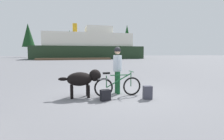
{
  "coord_description": "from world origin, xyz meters",
  "views": [
    {
      "loc": [
        -1.74,
        -6.01,
        1.54
      ],
      "look_at": [
        -0.01,
        0.68,
        0.85
      ],
      "focal_mm": 28.17,
      "sensor_mm": 36.0,
      "label": 1
    }
  ],
  "objects_px": {
    "bicycle": "(118,86)",
    "person_cyclist": "(117,65)",
    "backpack": "(148,92)",
    "handbag_pannier": "(105,95)",
    "ferry_boat": "(89,47)",
    "dog": "(83,79)"
  },
  "relations": [
    {
      "from": "handbag_pannier",
      "to": "ferry_boat",
      "type": "height_order",
      "value": "ferry_boat"
    },
    {
      "from": "bicycle",
      "to": "backpack",
      "type": "height_order",
      "value": "bicycle"
    },
    {
      "from": "bicycle",
      "to": "ferry_boat",
      "type": "distance_m",
      "value": 39.43
    },
    {
      "from": "bicycle",
      "to": "person_cyclist",
      "type": "bearing_deg",
      "value": 74.71
    },
    {
      "from": "bicycle",
      "to": "person_cyclist",
      "type": "relative_size",
      "value": 0.97
    },
    {
      "from": "backpack",
      "to": "ferry_boat",
      "type": "xyz_separation_m",
      "value": [
        2.94,
        39.75,
        2.82
      ]
    },
    {
      "from": "person_cyclist",
      "to": "backpack",
      "type": "bearing_deg",
      "value": -53.69
    },
    {
      "from": "person_cyclist",
      "to": "handbag_pannier",
      "type": "distance_m",
      "value": 1.4
    },
    {
      "from": "person_cyclist",
      "to": "dog",
      "type": "xyz_separation_m",
      "value": [
        -1.3,
        -0.22,
        -0.42
      ]
    },
    {
      "from": "dog",
      "to": "person_cyclist",
      "type": "bearing_deg",
      "value": 9.43
    },
    {
      "from": "bicycle",
      "to": "ferry_boat",
      "type": "height_order",
      "value": "ferry_boat"
    },
    {
      "from": "handbag_pannier",
      "to": "ferry_boat",
      "type": "bearing_deg",
      "value": 83.74
    },
    {
      "from": "backpack",
      "to": "handbag_pannier",
      "type": "relative_size",
      "value": 1.25
    },
    {
      "from": "dog",
      "to": "handbag_pannier",
      "type": "height_order",
      "value": "dog"
    },
    {
      "from": "backpack",
      "to": "person_cyclist",
      "type": "bearing_deg",
      "value": 126.31
    },
    {
      "from": "handbag_pannier",
      "to": "backpack",
      "type": "bearing_deg",
      "value": -6.13
    },
    {
      "from": "backpack",
      "to": "ferry_boat",
      "type": "relative_size",
      "value": 0.02
    },
    {
      "from": "dog",
      "to": "ferry_boat",
      "type": "xyz_separation_m",
      "value": [
        4.99,
        38.95,
        2.4
      ]
    },
    {
      "from": "ferry_boat",
      "to": "person_cyclist",
      "type": "bearing_deg",
      "value": -95.44
    },
    {
      "from": "person_cyclist",
      "to": "handbag_pannier",
      "type": "bearing_deg",
      "value": -127.13
    },
    {
      "from": "backpack",
      "to": "handbag_pannier",
      "type": "distance_m",
      "value": 1.41
    },
    {
      "from": "backpack",
      "to": "handbag_pannier",
      "type": "height_order",
      "value": "backpack"
    }
  ]
}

